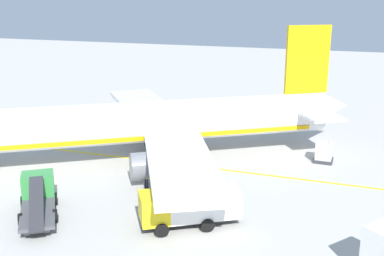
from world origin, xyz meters
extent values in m
cylinder|color=white|center=(25.25, 17.80, 3.50)|extent=(22.78, 32.27, 3.80)
cone|color=white|center=(35.92, 1.36, 3.90)|extent=(4.45, 4.44, 3.23)
cube|color=white|center=(18.67, 11.15, 2.83)|extent=(16.44, 11.54, 0.50)
cylinder|color=slate|center=(19.99, 14.15, 1.63)|extent=(3.59, 3.88, 2.20)
cube|color=white|center=(34.00, 21.10, 2.83)|extent=(15.46, 13.80, 0.50)
cylinder|color=slate|center=(30.73, 21.12, 1.63)|extent=(3.59, 3.88, 2.20)
cube|color=#F2B20C|center=(34.23, 3.96, 8.65)|extent=(2.70, 3.89, 6.50)
cube|color=white|center=(34.23, 3.96, 3.90)|extent=(10.47, 8.35, 0.24)
cube|color=#F2B20C|center=(25.25, 17.80, 2.46)|extent=(20.66, 29.14, 0.36)
cylinder|color=black|center=(23.88, 15.13, 0.55)|extent=(0.89, 1.11, 1.10)
cylinder|color=gray|center=(23.88, 15.13, 1.35)|extent=(0.20, 0.20, 0.50)
cylinder|color=black|center=(28.25, 17.96, 0.55)|extent=(0.89, 1.11, 1.10)
cylinder|color=gray|center=(28.25, 17.96, 1.35)|extent=(0.20, 0.20, 0.50)
cube|color=#338C3F|center=(13.88, 20.27, 1.50)|extent=(2.74, 2.83, 1.80)
cube|color=#192333|center=(14.58, 20.76, 1.86)|extent=(1.13, 1.56, 0.94)
cube|color=#4C4C51|center=(11.30, 18.46, 0.72)|extent=(4.96, 4.40, 0.24)
cube|color=#2D2D33|center=(10.97, 18.23, 1.70)|extent=(4.32, 3.41, 1.97)
cube|color=#262628|center=(12.03, 18.97, 0.52)|extent=(6.05, 4.89, 0.16)
cylinder|color=black|center=(13.00, 21.00, 0.45)|extent=(0.90, 0.75, 0.90)
cylinder|color=black|center=(14.27, 19.20, 0.45)|extent=(0.90, 0.75, 0.90)
cylinder|color=black|center=(10.67, 19.36, 0.45)|extent=(0.90, 0.75, 0.90)
cylinder|color=black|center=(11.93, 17.56, 0.45)|extent=(0.90, 0.75, 0.90)
cube|color=yellow|center=(13.23, 10.92, 1.50)|extent=(2.82, 2.70, 1.80)
cube|color=#192333|center=(12.78, 11.63, 1.86)|extent=(1.60, 1.06, 0.94)
cube|color=white|center=(14.98, 8.15, 1.50)|extent=(4.40, 5.18, 1.81)
cube|color=#262628|center=(14.50, 8.91, 0.52)|extent=(4.81, 6.35, 0.16)
cylinder|color=black|center=(12.46, 10.07, 0.45)|extent=(0.72, 0.91, 0.90)
cylinder|color=black|center=(14.32, 11.25, 0.45)|extent=(0.72, 0.91, 0.90)
cylinder|color=black|center=(14.05, 7.56, 0.45)|extent=(0.72, 0.91, 0.90)
cylinder|color=black|center=(15.91, 8.74, 0.45)|extent=(0.72, 0.91, 0.90)
cube|color=#333338|center=(30.07, 1.56, 0.15)|extent=(1.67, 1.67, 0.30)
cube|color=silver|center=(30.07, 1.56, 1.07)|extent=(1.47, 1.47, 1.53)
cube|color=silver|center=(30.06, 1.06, 1.68)|extent=(1.47, 0.63, 0.54)
cylinder|color=#191E33|center=(21.36, 12.48, 0.40)|extent=(0.14, 0.14, 0.80)
cylinder|color=#191E33|center=(21.49, 12.35, 0.40)|extent=(0.14, 0.14, 0.80)
cube|color=#CCE519|center=(21.43, 12.41, 1.10)|extent=(0.47, 0.46, 0.60)
cube|color=silver|center=(21.43, 12.41, 1.13)|extent=(0.48, 0.48, 0.06)
sphere|color=tan|center=(21.43, 12.41, 1.50)|extent=(0.22, 0.22, 0.22)
cylinder|color=#CCE519|center=(21.23, 12.60, 1.13)|extent=(0.09, 0.09, 0.57)
cylinder|color=#CCE519|center=(21.62, 12.23, 1.13)|extent=(0.09, 0.09, 0.57)
cylinder|color=#191E33|center=(19.17, 14.11, 0.41)|extent=(0.14, 0.14, 0.82)
cylinder|color=#191E33|center=(19.16, 14.29, 0.41)|extent=(0.14, 0.14, 0.82)
cube|color=#CCE519|center=(19.17, 14.20, 1.13)|extent=(0.24, 0.45, 0.61)
cube|color=silver|center=(19.17, 14.20, 1.16)|extent=(0.25, 0.46, 0.06)
sphere|color=tan|center=(19.17, 14.20, 1.54)|extent=(0.22, 0.22, 0.22)
cylinder|color=#CCE519|center=(19.18, 13.93, 1.16)|extent=(0.09, 0.09, 0.58)
cylinder|color=#CCE519|center=(19.16, 14.47, 1.16)|extent=(0.09, 0.09, 0.58)
cube|color=yellow|center=(25.07, 12.80, 0.01)|extent=(0.30, 60.00, 0.01)
camera|label=1|loc=(-12.26, -0.60, 14.79)|focal=44.39mm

